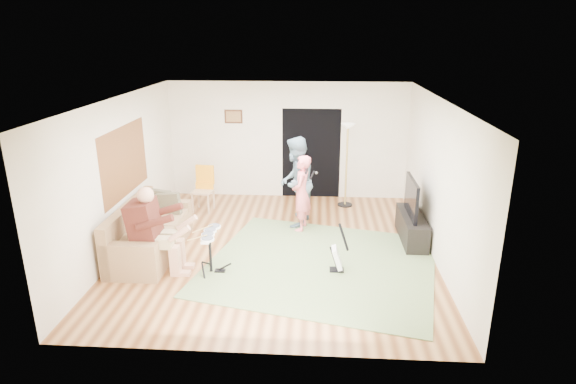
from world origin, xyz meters
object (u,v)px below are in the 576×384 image
at_px(drum_kit, 210,254).
at_px(guitar_spare, 338,258).
at_px(sofa, 146,237).
at_px(television, 412,197).
at_px(singer, 302,193).
at_px(torchiere_lamp, 347,150).
at_px(dining_chair, 203,195).
at_px(tv_cabinet, 412,228).
at_px(guitarist, 296,182).

relative_size(drum_kit, guitar_spare, 0.87).
relative_size(sofa, television, 2.08).
distance_m(singer, torchiere_lamp, 1.82).
height_order(singer, dining_chair, singer).
distance_m(sofa, drum_kit, 1.45).
relative_size(guitar_spare, torchiere_lamp, 0.45).
relative_size(torchiere_lamp, television, 1.76).
height_order(tv_cabinet, television, television).
relative_size(sofa, guitarist, 1.22).
bearing_deg(drum_kit, sofa, 153.41).
height_order(drum_kit, dining_chair, dining_chair).
height_order(guitar_spare, television, television).
bearing_deg(drum_kit, television, 23.75).
relative_size(singer, tv_cabinet, 1.08).
relative_size(sofa, tv_cabinet, 1.58).
height_order(drum_kit, guitarist, guitarist).
bearing_deg(drum_kit, torchiere_lamp, 55.10).
distance_m(singer, tv_cabinet, 2.19).
height_order(guitar_spare, dining_chair, dining_chair).
distance_m(sofa, guitar_spare, 3.40).
bearing_deg(dining_chair, torchiere_lamp, 15.99).
xyz_separation_m(guitarist, torchiere_lamp, (1.07, 1.20, 0.38)).
relative_size(guitarist, television, 1.70).
distance_m(drum_kit, torchiere_lamp, 4.21).
xyz_separation_m(drum_kit, dining_chair, (-0.78, 2.85, 0.03)).
xyz_separation_m(sofa, singer, (2.70, 1.25, 0.46)).
bearing_deg(television, guitarist, 163.61).
bearing_deg(singer, dining_chair, -105.65).
height_order(sofa, tv_cabinet, sofa).
bearing_deg(television, dining_chair, 162.49).
bearing_deg(torchiere_lamp, singer, -122.64).
bearing_deg(torchiere_lamp, guitarist, -131.56).
bearing_deg(guitarist, singer, 35.53).
relative_size(drum_kit, dining_chair, 0.75).
xyz_separation_m(drum_kit, tv_cabinet, (3.50, 1.52, -0.07)).
height_order(sofa, guitarist, guitarist).
bearing_deg(television, sofa, -169.65).
relative_size(sofa, singer, 1.46).
bearing_deg(guitarist, torchiere_lamp, 147.77).
height_order(sofa, drum_kit, sofa).
bearing_deg(sofa, torchiere_lamp, 36.65).
bearing_deg(dining_chair, guitar_spare, -36.55).
distance_m(drum_kit, dining_chair, 2.96).
height_order(guitarist, dining_chair, guitarist).
xyz_separation_m(singer, dining_chair, (-2.19, 0.96, -0.41)).
xyz_separation_m(drum_kit, torchiere_lamp, (2.34, 3.36, 0.96)).
bearing_deg(dining_chair, sofa, -96.47).
relative_size(torchiere_lamp, tv_cabinet, 1.34).
bearing_deg(sofa, dining_chair, 76.77).
bearing_deg(guitarist, television, 82.93).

